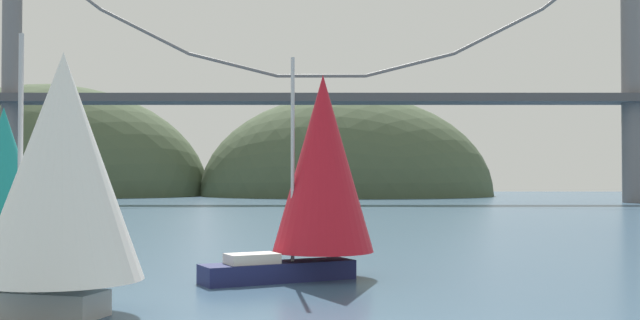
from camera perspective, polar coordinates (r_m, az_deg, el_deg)
name	(u,v)px	position (r m, az deg, el deg)	size (l,w,h in m)	color
headland_left	(42,196)	(161.81, -20.04, -2.53)	(64.91, 44.00, 44.56)	#425138
headland_center	(343,196)	(152.33, 1.74, -2.69)	(58.26, 44.00, 40.49)	#425138
suspension_bridge	(318,87)	(112.97, -0.12, 5.45)	(127.47, 6.00, 38.70)	slate
sailboat_crimson_sail	(317,169)	(28.66, -0.22, -0.71)	(7.08, 5.34, 8.23)	#191E4C
sailboat_white_mainsail	(56,173)	(21.88, -19.14, -0.95)	(7.65, 5.34, 7.78)	#B7B2A8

